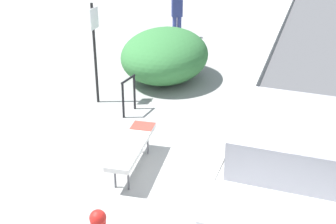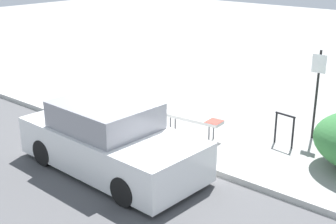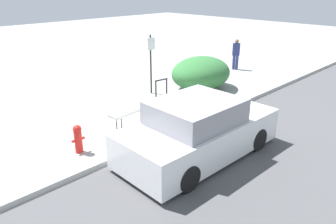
# 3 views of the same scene
# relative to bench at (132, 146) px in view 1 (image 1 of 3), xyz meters

# --- Properties ---
(ground_plane) EXTENTS (60.00, 60.00, 0.00)m
(ground_plane) POSITION_rel_bench_xyz_m (0.13, -1.39, -0.48)
(ground_plane) COLOR gray
(curb) EXTENTS (60.00, 0.20, 0.13)m
(curb) POSITION_rel_bench_xyz_m (0.13, -1.39, -0.41)
(curb) COLOR #B7B7B2
(curb) RESTS_ON ground_plane
(bench) EXTENTS (1.73, 0.56, 0.53)m
(bench) POSITION_rel_bench_xyz_m (0.00, 0.00, 0.00)
(bench) COLOR #515156
(bench) RESTS_ON ground_plane
(bike_rack) EXTENTS (0.55, 0.11, 0.83)m
(bike_rack) POSITION_rel_bench_xyz_m (2.13, 0.95, 0.03)
(bike_rack) COLOR black
(bike_rack) RESTS_ON ground_plane
(sign_post) EXTENTS (0.36, 0.08, 2.30)m
(sign_post) POSITION_rel_bench_xyz_m (2.47, 1.87, 0.91)
(sign_post) COLOR black
(sign_post) RESTS_ON ground_plane
(shrub_hedge) EXTENTS (2.66, 2.17, 1.33)m
(shrub_hedge) POSITION_rel_bench_xyz_m (4.30, 0.86, 0.19)
(shrub_hedge) COLOR #337038
(shrub_hedge) RESTS_ON ground_plane
(pedestrian) EXTENTS (0.33, 0.40, 1.53)m
(pedestrian) POSITION_rel_bench_xyz_m (8.10, 1.73, 0.34)
(pedestrian) COLOR navy
(pedestrian) RESTS_ON ground_plane
(parked_car_near) EXTENTS (4.34, 2.01, 1.52)m
(parked_car_near) POSITION_rel_bench_xyz_m (-0.14, -2.73, 0.21)
(parked_car_near) COLOR black
(parked_car_near) RESTS_ON ground_plane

